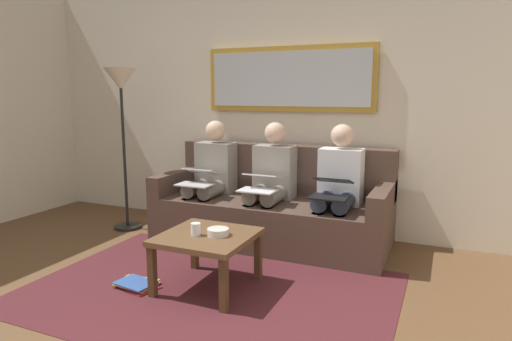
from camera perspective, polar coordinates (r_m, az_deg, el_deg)
The scene contains 15 objects.
wall_rear at distance 4.64m, azimuth 4.51°, elevation 8.47°, with size 6.00×0.12×2.60m, color beige.
area_rug at distance 3.34m, azimuth -6.05°, elevation -15.04°, with size 2.60×1.80×0.01m, color #4C1E23.
couch at distance 4.32m, azimuth 2.22°, elevation -4.87°, with size 2.20×0.90×0.90m.
framed_mirror at distance 4.55m, azimuth 4.15°, elevation 11.60°, with size 1.75×0.05×0.64m.
coffee_table at distance 3.27m, azimuth -6.27°, elevation -9.06°, with size 0.64×0.64×0.41m.
cup at distance 3.23m, azimuth -7.72°, elevation -7.46°, with size 0.07×0.07×0.09m, color silver.
bowl at distance 3.21m, azimuth -4.87°, elevation -7.83°, with size 0.15×0.15×0.05m, color beige.
person_left at distance 4.01m, azimuth 10.45°, elevation -1.83°, with size 0.38×0.58×1.14m.
laptop_black at distance 3.78m, azimuth 9.62°, elevation -2.19°, with size 0.31×0.37×0.16m.
person_middle at distance 4.19m, azimuth 1.91°, elevation -1.16°, with size 0.38×0.58×1.14m.
laptop_white at distance 3.97m, azimuth 0.59°, elevation -1.50°, with size 0.32×0.34×0.15m.
person_right at distance 4.47m, azimuth -5.74°, elevation -0.52°, with size 0.38×0.58×1.14m.
laptop_silver at distance 4.26m, azimuth -7.34°, elevation -0.85°, with size 0.33×0.34×0.15m.
magazine_stack at distance 3.50m, azimuth -14.97°, elevation -13.82°, with size 0.34×0.27×0.04m.
standing_lamp at distance 4.75m, azimuth -16.84°, elevation 8.97°, with size 0.32×0.32×1.66m.
Camera 1 is at (-1.52, 1.78, 1.41)m, focal length 31.28 mm.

